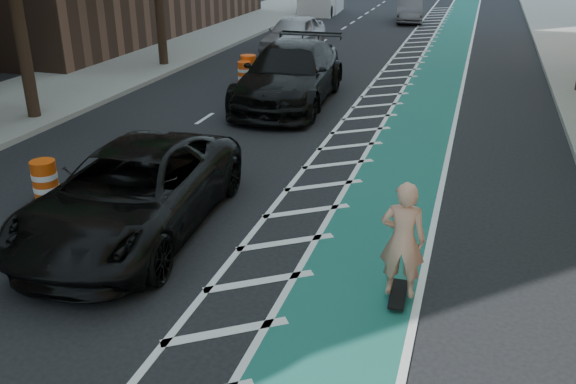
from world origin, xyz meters
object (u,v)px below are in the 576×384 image
at_px(suv_far, 290,74).
at_px(skateboarder, 403,240).
at_px(barrel_a, 45,182).
at_px(suv_near, 133,192).

bearing_deg(suv_far, skateboarder, -67.68).
relative_size(suv_far, barrel_a, 7.40).
relative_size(skateboarder, barrel_a, 2.08).
bearing_deg(skateboarder, suv_near, -12.00).
xyz_separation_m(suv_near, barrel_a, (-2.48, 0.68, -0.38)).
xyz_separation_m(suv_near, suv_far, (0.04, 9.64, 0.15)).
distance_m(suv_far, barrel_a, 9.33).
height_order(skateboarder, barrel_a, skateboarder).
xyz_separation_m(skateboarder, suv_near, (-5.02, 0.87, -0.24)).
height_order(skateboarder, suv_far, skateboarder).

